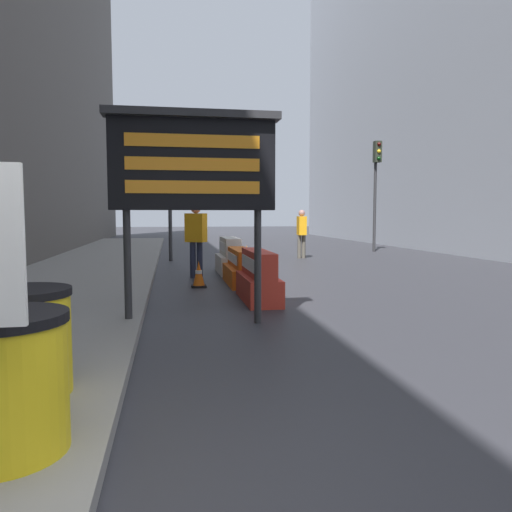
% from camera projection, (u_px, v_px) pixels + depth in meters
% --- Properties ---
extents(barrel_drum_foreground, '(0.77, 0.77, 0.83)m').
position_uv_depth(barrel_drum_foreground, '(2.00, 383.00, 2.91)').
color(barrel_drum_foreground, yellow).
rests_on(barrel_drum_foreground, sidewalk_left).
extents(barrel_drum_middle, '(0.77, 0.77, 0.83)m').
position_uv_depth(barrel_drum_middle, '(21.00, 342.00, 3.87)').
color(barrel_drum_middle, yellow).
rests_on(barrel_drum_middle, sidewalk_left).
extents(message_board, '(2.34, 0.36, 2.90)m').
position_uv_depth(message_board, '(193.00, 164.00, 6.70)').
color(message_board, '#28282B').
rests_on(message_board, ground_plane).
extents(jersey_barrier_red_striped, '(0.57, 1.77, 0.89)m').
position_uv_depth(jersey_barrier_red_striped, '(258.00, 279.00, 8.82)').
color(jersey_barrier_red_striped, red).
rests_on(jersey_barrier_red_striped, ground_plane).
extents(jersey_barrier_orange_far, '(0.63, 1.89, 0.78)m').
position_uv_depth(jersey_barrier_orange_far, '(241.00, 269.00, 10.93)').
color(jersey_barrier_orange_far, orange).
rests_on(jersey_barrier_orange_far, ground_plane).
extents(jersey_barrier_white, '(0.63, 1.68, 0.93)m').
position_uv_depth(jersey_barrier_white, '(230.00, 258.00, 12.97)').
color(jersey_barrier_white, silver).
rests_on(jersey_barrier_white, ground_plane).
extents(traffic_cone_near, '(0.31, 0.31, 0.55)m').
position_uv_depth(traffic_cone_near, '(199.00, 274.00, 10.48)').
color(traffic_cone_near, black).
rests_on(traffic_cone_near, ground_plane).
extents(traffic_cone_mid, '(0.38, 0.38, 0.67)m').
position_uv_depth(traffic_cone_mid, '(247.00, 257.00, 13.93)').
color(traffic_cone_mid, black).
rests_on(traffic_cone_mid, ground_plane).
extents(traffic_light_near_curb, '(0.28, 0.44, 3.64)m').
position_uv_depth(traffic_light_near_curb, '(170.00, 180.00, 16.13)').
color(traffic_light_near_curb, '#2D2D30').
rests_on(traffic_light_near_curb, ground_plane).
extents(traffic_light_far_side, '(0.28, 0.45, 4.46)m').
position_uv_depth(traffic_light_far_side, '(376.00, 173.00, 20.12)').
color(traffic_light_far_side, '#2D2D30').
rests_on(traffic_light_far_side, ground_plane).
extents(pedestrian_worker, '(0.29, 0.45, 1.69)m').
position_uv_depth(pedestrian_worker, '(302.00, 230.00, 17.33)').
color(pedestrian_worker, '#514C42').
rests_on(pedestrian_worker, ground_plane).
extents(pedestrian_passerby, '(0.55, 0.48, 1.79)m').
position_uv_depth(pedestrian_passerby, '(196.00, 234.00, 11.99)').
color(pedestrian_passerby, '#23283D').
rests_on(pedestrian_passerby, ground_plane).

